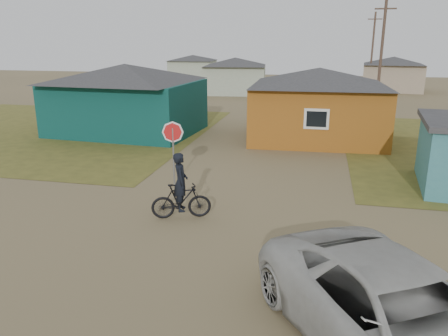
# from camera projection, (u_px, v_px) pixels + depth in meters

# --- Properties ---
(ground) EXTENTS (120.00, 120.00, 0.00)m
(ground) POSITION_uv_depth(u_px,v_px,m) (212.00, 246.00, 11.76)
(ground) COLOR olive
(grass_nw) EXTENTS (20.00, 18.00, 0.00)m
(grass_nw) POSITION_uv_depth(u_px,v_px,m) (42.00, 130.00, 26.82)
(grass_nw) COLOR olive
(grass_nw) RESTS_ON ground
(house_teal) EXTENTS (8.93, 7.08, 4.00)m
(house_teal) POSITION_uv_depth(u_px,v_px,m) (126.00, 98.00, 25.57)
(house_teal) COLOR #0A3733
(house_teal) RESTS_ON ground
(house_yellow) EXTENTS (7.72, 6.76, 3.90)m
(house_yellow) POSITION_uv_depth(u_px,v_px,m) (318.00, 103.00, 23.78)
(house_yellow) COLOR #955417
(house_yellow) RESTS_ON ground
(house_pale_west) EXTENTS (7.04, 6.15, 3.60)m
(house_pale_west) POSITION_uv_depth(u_px,v_px,m) (235.00, 75.00, 44.31)
(house_pale_west) COLOR #A0AB93
(house_pale_west) RESTS_ON ground
(house_beige_east) EXTENTS (6.95, 6.05, 3.60)m
(house_beige_east) POSITION_uv_depth(u_px,v_px,m) (393.00, 73.00, 46.63)
(house_beige_east) COLOR gray
(house_beige_east) RESTS_ON ground
(house_pale_north) EXTENTS (6.28, 5.81, 3.40)m
(house_pale_north) POSITION_uv_depth(u_px,v_px,m) (193.00, 68.00, 57.23)
(house_pale_north) COLOR #A0AB93
(house_pale_north) RESTS_ON ground
(utility_pole_near) EXTENTS (1.40, 0.20, 8.00)m
(utility_pole_near) POSITION_uv_depth(u_px,v_px,m) (381.00, 58.00, 29.84)
(utility_pole_near) COLOR #503B30
(utility_pole_near) RESTS_ON ground
(utility_pole_far) EXTENTS (1.40, 0.20, 8.00)m
(utility_pole_far) POSITION_uv_depth(u_px,v_px,m) (372.00, 52.00, 44.62)
(utility_pole_far) COLOR #503B30
(utility_pole_far) RESTS_ON ground
(stop_sign) EXTENTS (0.79, 0.21, 2.46)m
(stop_sign) POSITION_uv_depth(u_px,v_px,m) (173.00, 139.00, 16.14)
(stop_sign) COLOR gray
(stop_sign) RESTS_ON ground
(cyclist) EXTENTS (1.91, 1.10, 2.09)m
(cyclist) POSITION_uv_depth(u_px,v_px,m) (181.00, 195.00, 13.39)
(cyclist) COLOR black
(cyclist) RESTS_ON ground
(vehicle) EXTENTS (5.68, 6.78, 1.72)m
(vehicle) POSITION_uv_depth(u_px,v_px,m) (402.00, 319.00, 7.27)
(vehicle) COLOR #B4B4B0
(vehicle) RESTS_ON ground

